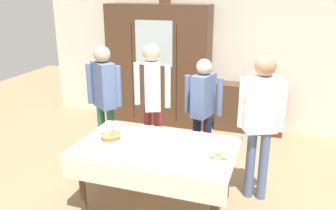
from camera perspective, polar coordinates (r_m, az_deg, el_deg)
name	(u,v)px	position (r m, az deg, el deg)	size (l,w,h in m)	color
ground_plane	(163,194)	(4.50, -0.83, -14.17)	(12.00, 12.00, 0.00)	#997A56
back_wall	(211,51)	(6.44, 6.97, 8.71)	(6.40, 0.10, 2.70)	silver
dining_table	(156,154)	(3.98, -2.00, -7.96)	(1.77, 1.07, 0.75)	#4C3321
wall_cabinet	(158,65)	(6.45, -1.56, 6.41)	(1.87, 0.46, 2.16)	#4C3321
bookshelf_low	(250,108)	(6.33, 13.01, -0.54)	(1.16, 0.35, 0.84)	#4C3321
book_stack	(251,83)	(6.20, 13.32, 3.49)	(0.18, 0.22, 0.09)	#664C7A
tea_cup_far_left	(148,130)	(4.32, -3.17, -4.02)	(0.13, 0.13, 0.06)	silver
tea_cup_mid_left	(87,148)	(3.94, -12.86, -6.83)	(0.13, 0.13, 0.06)	silver
tea_cup_back_edge	(138,145)	(3.92, -4.87, -6.48)	(0.13, 0.13, 0.06)	silver
tea_cup_mid_right	(192,166)	(3.50, 3.83, -9.71)	(0.13, 0.13, 0.06)	white
bread_basket	(111,136)	(4.18, -9.23, -4.96)	(0.24, 0.24, 0.16)	#9E7542
pastry_plate	(219,158)	(3.71, 8.15, -8.44)	(0.28, 0.28, 0.05)	white
spoon_near_right	(128,154)	(3.80, -6.53, -7.83)	(0.12, 0.02, 0.01)	silver
spoon_far_right	(170,144)	(4.00, 0.39, -6.28)	(0.12, 0.02, 0.01)	silver
spoon_mid_right	(192,146)	(3.95, 3.95, -6.68)	(0.12, 0.02, 0.01)	silver
person_behind_table_right	(203,104)	(4.78, 5.65, 0.19)	(0.52, 0.40, 1.55)	#191E38
person_near_right_end	(152,93)	(4.77, -2.57, 1.89)	(0.52, 0.41, 1.74)	#933338
person_beside_shelf	(104,93)	(4.96, -10.24, 1.88)	(0.52, 0.38, 1.69)	#33704C
person_by_cabinet	(261,114)	(4.11, 14.80, -1.46)	(0.52, 0.33, 1.74)	slate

